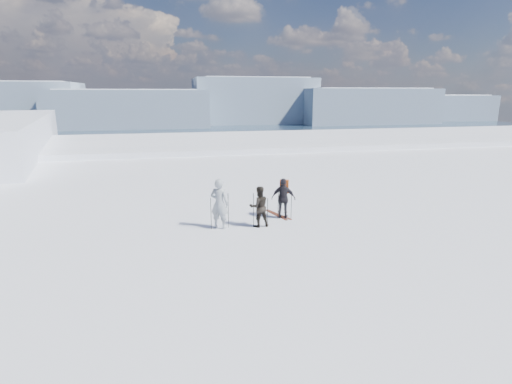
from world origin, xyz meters
TOP-DOWN VIEW (x-y plane):
  - lake_basin at (0.00, 30.00)m, footprint 820.00×820.00m
  - far_mountain_range at (29.60, 454.78)m, footprint 770.00×110.00m
  - skier_grey at (-3.36, 3.83)m, footprint 0.85×0.77m
  - skier_dark at (-1.83, 3.67)m, footprint 0.83×0.67m
  - skier_pack at (-0.59, 4.49)m, footprint 1.08×0.76m
  - backpack at (-0.50, 4.73)m, footprint 0.41×0.33m
  - ski_poles at (-1.94, 3.94)m, footprint 3.45×0.84m
  - skis_loose at (-0.71, 4.96)m, footprint 0.78×1.65m

SIDE VIEW (x-z plane):
  - far_mountain_range at x=29.60m, z-range -33.69..19.31m
  - lake_basin at x=0.00m, z-range -42.31..29.31m
  - skis_loose at x=-0.71m, z-range 0.00..0.03m
  - ski_poles at x=-1.94m, z-range -0.05..1.32m
  - skier_dark at x=-1.83m, z-range 0.00..1.62m
  - skier_pack at x=-0.59m, z-range 0.00..1.70m
  - skier_grey at x=-3.36m, z-range 0.00..1.96m
  - backpack at x=-0.50m, z-range 1.70..2.26m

